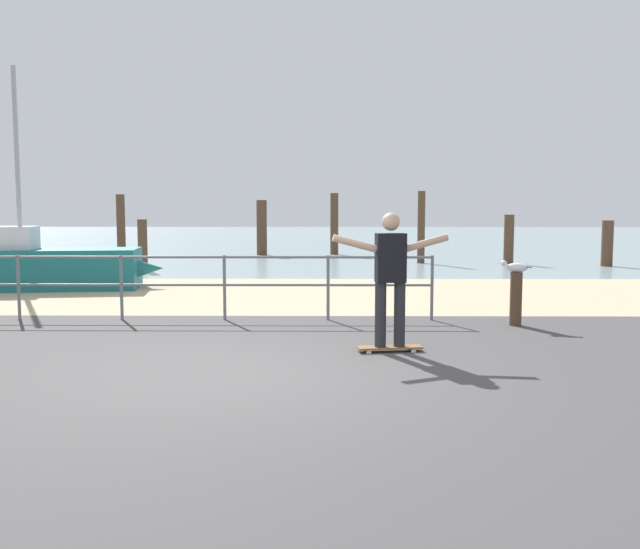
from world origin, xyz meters
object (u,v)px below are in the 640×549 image
at_px(skateboard, 390,348).
at_px(skateboarder, 390,271).
at_px(bollard_short, 516,300).
at_px(sailboat, 43,266).
at_px(seagull, 516,267).

bearing_deg(skateboard, skateboarder, -153.43).
distance_m(skateboarder, bollard_short, 2.90).
distance_m(sailboat, skateboarder, 9.63).
bearing_deg(skateboard, sailboat, 136.97).
bearing_deg(seagull, skateboard, -136.76).
distance_m(skateboarder, seagull, 2.83).
height_order(sailboat, skateboard, sailboat).
bearing_deg(sailboat, seagull, -26.95).
bearing_deg(skateboard, seagull, 43.24).
distance_m(sailboat, skateboard, 9.63).
xyz_separation_m(sailboat, skateboarder, (7.03, -6.57, 0.50)).
height_order(sailboat, bollard_short, sailboat).
bearing_deg(skateboarder, sailboat, 136.97).
height_order(skateboard, bollard_short, bollard_short).
distance_m(skateboard, skateboarder, 0.95).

